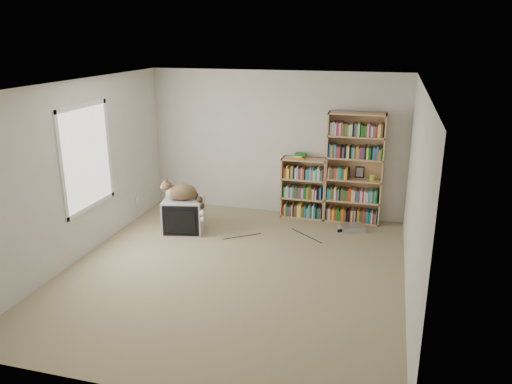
% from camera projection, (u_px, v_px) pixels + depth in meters
% --- Properties ---
extents(floor, '(4.50, 5.00, 0.01)m').
position_uv_depth(floor, '(233.00, 271.00, 6.78)').
color(floor, gray).
rests_on(floor, ground).
extents(wall_back, '(4.50, 0.02, 2.50)m').
position_uv_depth(wall_back, '(276.00, 144.00, 8.70)').
color(wall_back, beige).
rests_on(wall_back, floor).
extents(wall_front, '(4.50, 0.02, 2.50)m').
position_uv_depth(wall_front, '(139.00, 268.00, 4.10)').
color(wall_front, beige).
rests_on(wall_front, floor).
extents(wall_left, '(0.02, 5.00, 2.50)m').
position_uv_depth(wall_left, '(79.00, 171.00, 6.96)').
color(wall_left, beige).
rests_on(wall_left, floor).
extents(wall_right, '(0.02, 5.00, 2.50)m').
position_uv_depth(wall_right, '(415.00, 198.00, 5.84)').
color(wall_right, beige).
rests_on(wall_right, floor).
extents(ceiling, '(4.50, 5.00, 0.02)m').
position_uv_depth(ceiling, '(230.00, 84.00, 6.02)').
color(ceiling, white).
rests_on(ceiling, wall_back).
extents(window, '(0.02, 1.22, 1.52)m').
position_uv_depth(window, '(87.00, 158.00, 7.10)').
color(window, white).
rests_on(window, wall_left).
extents(crt_tv, '(0.73, 0.69, 0.55)m').
position_uv_depth(crt_tv, '(184.00, 215.00, 8.10)').
color(crt_tv, '#ADADAF').
rests_on(crt_tv, floor).
extents(cat, '(0.79, 0.50, 0.58)m').
position_uv_depth(cat, '(185.00, 195.00, 7.91)').
color(cat, '#3A2917').
rests_on(cat, crt_tv).
extents(bookcase_tall, '(0.93, 0.30, 1.87)m').
position_uv_depth(bookcase_tall, '(354.00, 171.00, 8.34)').
color(bookcase_tall, tan).
rests_on(bookcase_tall, floor).
extents(bookcase_short, '(0.77, 0.30, 1.05)m').
position_uv_depth(bookcase_short, '(304.00, 190.00, 8.67)').
color(bookcase_short, tan).
rests_on(bookcase_short, floor).
extents(book_stack, '(0.19, 0.25, 0.08)m').
position_uv_depth(book_stack, '(299.00, 156.00, 8.51)').
color(book_stack, '#B73D18').
rests_on(book_stack, bookcase_short).
extents(green_mug, '(0.09, 0.09, 0.10)m').
position_uv_depth(green_mug, '(372.00, 177.00, 8.26)').
color(green_mug, '#9AB634').
rests_on(green_mug, bookcase_tall).
extents(framed_print, '(0.14, 0.05, 0.19)m').
position_uv_depth(framed_print, '(360.00, 172.00, 8.40)').
color(framed_print, black).
rests_on(framed_print, bookcase_tall).
extents(dvd_player, '(0.47, 0.42, 0.09)m').
position_uv_depth(dvd_player, '(352.00, 228.00, 8.17)').
color(dvd_player, '#B7B6BC').
rests_on(dvd_player, floor).
extents(wall_outlet, '(0.01, 0.08, 0.13)m').
position_uv_depth(wall_outlet, '(137.00, 200.00, 8.65)').
color(wall_outlet, silver).
rests_on(wall_outlet, wall_left).
extents(floor_cables, '(1.20, 0.70, 0.01)m').
position_uv_depth(floor_cables, '(272.00, 238.00, 7.86)').
color(floor_cables, black).
rests_on(floor_cables, floor).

